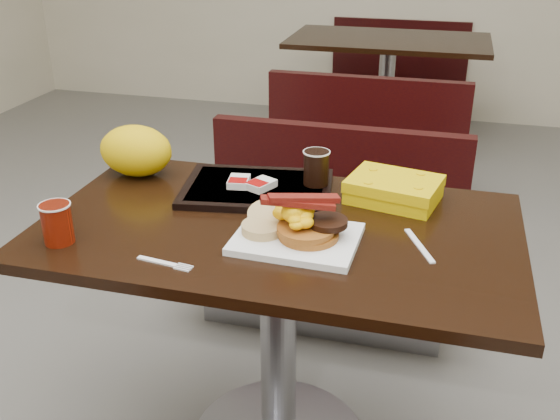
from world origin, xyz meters
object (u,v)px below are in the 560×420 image
(coffee_cup_near, at_px, (57,223))
(hashbrown_sleeve_right, at_px, (261,185))
(pancake_stack, at_px, (309,232))
(paper_bag, at_px, (136,151))
(table_far, at_px, (385,98))
(knife, at_px, (419,246))
(clamshell, at_px, (394,189))
(fork, at_px, (157,261))
(coffee_cup_far, at_px, (316,168))
(table_near, at_px, (278,345))
(bench_near_n, at_px, (327,236))
(hashbrown_sleeve_left, at_px, (239,182))
(tray, at_px, (257,188))
(bench_far_s, at_px, (370,135))
(platter, at_px, (297,239))
(bench_far_n, at_px, (396,75))

(coffee_cup_near, bearing_deg, hashbrown_sleeve_right, 45.42)
(pancake_stack, height_order, paper_bag, paper_bag)
(table_far, bearing_deg, pancake_stack, -87.95)
(knife, bearing_deg, clamshell, 174.55)
(fork, relative_size, coffee_cup_far, 1.42)
(hashbrown_sleeve_right, height_order, clamshell, clamshell)
(coffee_cup_near, relative_size, fork, 0.72)
(pancake_stack, distance_m, coffee_cup_near, 0.59)
(table_near, distance_m, bench_near_n, 0.70)
(table_far, xyz_separation_m, hashbrown_sleeve_left, (-0.16, -2.43, 0.40))
(table_far, xyz_separation_m, tray, (-0.11, -2.42, 0.38))
(tray, bearing_deg, bench_far_s, 77.80)
(bench_near_n, xyz_separation_m, tray, (-0.11, -0.52, 0.40))
(bench_near_n, distance_m, tray, 0.66)
(table_near, distance_m, pancake_stack, 0.43)
(bench_near_n, relative_size, fork, 7.26)
(hashbrown_sleeve_right, bearing_deg, knife, 2.03)
(pancake_stack, relative_size, knife, 0.86)
(hashbrown_sleeve_right, xyz_separation_m, coffee_cup_far, (0.14, 0.07, 0.04))
(bench_near_n, relative_size, hashbrown_sleeve_left, 13.23)
(bench_near_n, bearing_deg, clamshell, -60.94)
(table_near, distance_m, bench_far_s, 1.90)
(hashbrown_sleeve_right, bearing_deg, tray, 159.97)
(platter, bearing_deg, bench_far_n, 92.92)
(hashbrown_sleeve_left, distance_m, hashbrown_sleeve_right, 0.07)
(bench_far_s, relative_size, platter, 3.44)
(bench_far_s, xyz_separation_m, coffee_cup_near, (-0.48, -2.12, 0.44))
(bench_far_n, distance_m, platter, 3.40)
(bench_near_n, xyz_separation_m, clamshell, (0.27, -0.48, 0.42))
(hashbrown_sleeve_left, bearing_deg, paper_bag, 164.25)
(table_near, xyz_separation_m, coffee_cup_far, (0.05, 0.23, 0.44))
(table_near, height_order, hashbrown_sleeve_left, hashbrown_sleeve_left)
(platter, distance_m, hashbrown_sleeve_right, 0.30)
(fork, bearing_deg, bench_far_s, 92.14)
(bench_far_s, relative_size, pancake_stack, 7.00)
(platter, xyz_separation_m, fork, (-0.28, -0.17, -0.01))
(pancake_stack, height_order, coffee_cup_near, coffee_cup_near)
(pancake_stack, height_order, hashbrown_sleeve_right, pancake_stack)
(fork, distance_m, paper_bag, 0.55)
(bench_far_s, xyz_separation_m, tray, (-0.11, -1.72, 0.40))
(table_near, distance_m, coffee_cup_near, 0.68)
(bench_near_n, relative_size, hashbrown_sleeve_right, 12.95)
(coffee_cup_far, xyz_separation_m, clamshell, (0.22, -0.01, -0.04))
(coffee_cup_near, xyz_separation_m, clamshell, (0.75, 0.45, -0.02))
(bench_near_n, height_order, pancake_stack, pancake_stack)
(knife, relative_size, hashbrown_sleeve_left, 2.21)
(table_near, relative_size, bench_far_n, 1.20)
(bench_far_n, height_order, knife, knife)
(fork, relative_size, hashbrown_sleeve_left, 1.82)
(pancake_stack, bearing_deg, bench_far_n, 91.62)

